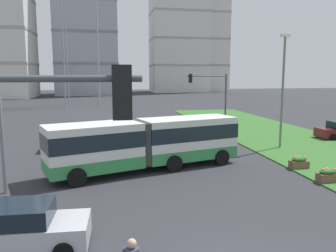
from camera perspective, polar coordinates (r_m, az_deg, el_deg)
The scene contains 11 objects.
articulated_bus at distance 20.39m, azimuth -3.59°, elevation -2.82°, with size 11.98×5.89×3.00m.
car_grey_wagon at distance 26.85m, azimuth -15.54°, elevation -2.32°, with size 4.46×2.15×1.58m.
car_silver_hatch at distance 12.38m, azimuth -23.94°, elevation -15.56°, with size 4.48×2.20×1.58m.
flower_planter_2 at distance 20.00m, azimuth 25.30°, elevation -7.48°, with size 1.10×0.56×0.74m.
flower_planter_3 at distance 22.17m, azimuth 21.17°, elevation -5.71°, with size 1.10×0.56×0.74m.
traffic_light_far_right at distance 31.68m, azimuth 7.57°, elevation 5.44°, with size 3.78×0.28×5.79m.
streetlight_median at distance 27.46m, azimuth 18.74°, elevation 6.26°, with size 0.70×0.28×8.70m.
apartment_tower_westcentre at distance 106.22m, azimuth -13.60°, elevation 16.82°, with size 17.46×18.10×42.83m.
apartment_tower_centre at distance 120.49m, azimuth 1.83°, elevation 18.23°, with size 18.93×14.34×51.97m.
apartment_tower_eastcentre at distance 125.85m, azimuth 5.94°, elevation 15.98°, with size 15.28×15.22×44.19m.
transmission_pylon at distance 67.85m, azimuth -14.57°, elevation 18.45°, with size 9.00×6.24×32.48m.
Camera 1 is at (-3.69, -8.05, 5.65)m, focal length 36.24 mm.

